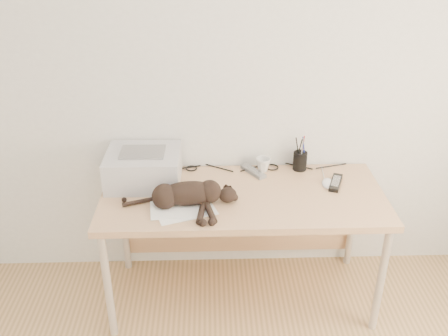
{
  "coord_description": "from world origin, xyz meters",
  "views": [
    {
      "loc": [
        -0.18,
        -1.03,
        2.18
      ],
      "look_at": [
        -0.11,
        1.34,
        0.94
      ],
      "focal_mm": 40.0,
      "sensor_mm": 36.0,
      "label": 1
    }
  ],
  "objects_px": {
    "mouse": "(328,181)",
    "cat": "(186,195)",
    "printer": "(144,167)",
    "mug": "(263,165)",
    "pen_cup": "(300,160)",
    "desk": "(242,206)"
  },
  "relations": [
    {
      "from": "mouse",
      "to": "cat",
      "type": "bearing_deg",
      "value": -155.93
    },
    {
      "from": "mouse",
      "to": "printer",
      "type": "bearing_deg",
      "value": -173.25
    },
    {
      "from": "mug",
      "to": "mouse",
      "type": "bearing_deg",
      "value": -26.26
    },
    {
      "from": "pen_cup",
      "to": "cat",
      "type": "bearing_deg",
      "value": -150.05
    },
    {
      "from": "desk",
      "to": "printer",
      "type": "height_order",
      "value": "printer"
    },
    {
      "from": "desk",
      "to": "printer",
      "type": "relative_size",
      "value": 3.75
    },
    {
      "from": "printer",
      "to": "pen_cup",
      "type": "distance_m",
      "value": 0.95
    },
    {
      "from": "cat",
      "to": "mouse",
      "type": "height_order",
      "value": "cat"
    },
    {
      "from": "mug",
      "to": "mouse",
      "type": "relative_size",
      "value": 0.78
    },
    {
      "from": "pen_cup",
      "to": "mouse",
      "type": "relative_size",
      "value": 1.86
    },
    {
      "from": "mug",
      "to": "mouse",
      "type": "height_order",
      "value": "mug"
    },
    {
      "from": "pen_cup",
      "to": "printer",
      "type": "bearing_deg",
      "value": -172.24
    },
    {
      "from": "printer",
      "to": "cat",
      "type": "height_order",
      "value": "printer"
    },
    {
      "from": "desk",
      "to": "printer",
      "type": "distance_m",
      "value": 0.62
    },
    {
      "from": "printer",
      "to": "mouse",
      "type": "xyz_separation_m",
      "value": [
        1.07,
        -0.06,
        -0.08
      ]
    },
    {
      "from": "printer",
      "to": "mouse",
      "type": "distance_m",
      "value": 1.08
    },
    {
      "from": "cat",
      "to": "mug",
      "type": "xyz_separation_m",
      "value": [
        0.46,
        0.38,
        -0.02
      ]
    },
    {
      "from": "cat",
      "to": "mug",
      "type": "bearing_deg",
      "value": 34.88
    },
    {
      "from": "mug",
      "to": "pen_cup",
      "type": "xyz_separation_m",
      "value": [
        0.23,
        0.01,
        0.02
      ]
    },
    {
      "from": "desk",
      "to": "pen_cup",
      "type": "xyz_separation_m",
      "value": [
        0.37,
        0.2,
        0.19
      ]
    },
    {
      "from": "desk",
      "to": "mug",
      "type": "xyz_separation_m",
      "value": [
        0.14,
        0.19,
        0.18
      ]
    },
    {
      "from": "printer",
      "to": "mouse",
      "type": "bearing_deg",
      "value": -3.46
    }
  ]
}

